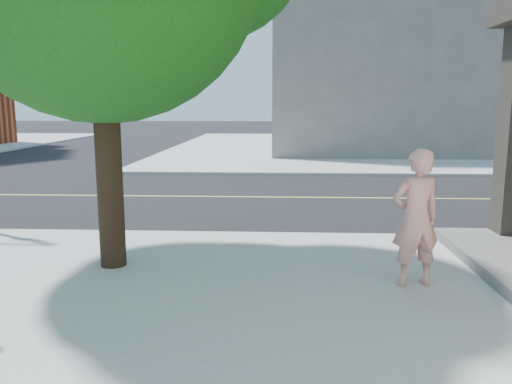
{
  "coord_description": "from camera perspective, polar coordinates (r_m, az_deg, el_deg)",
  "views": [
    {
      "loc": [
        5.42,
        -9.98,
        2.67
      ],
      "look_at": [
        5.03,
        -2.09,
        1.3
      ],
      "focal_mm": 35.8,
      "sensor_mm": 36.0,
      "label": 1
    }
  ],
  "objects": [
    {
      "name": "ground",
      "position": [
        11.67,
        -25.07,
        -4.34
      ],
      "size": [
        140.0,
        140.0,
        0.0
      ],
      "primitive_type": "plane",
      "color": "black",
      "rests_on": "ground"
    },
    {
      "name": "road_ew",
      "position": [
        15.69,
        -17.47,
        -0.4
      ],
      "size": [
        140.0,
        9.0,
        0.01
      ],
      "primitive_type": "cube",
      "color": "black",
      "rests_on": "ground"
    },
    {
      "name": "sidewalk_ne",
      "position": [
        32.61,
        17.17,
        4.81
      ],
      "size": [
        29.0,
        25.0,
        0.12
      ],
      "primitive_type": "cube",
      "color": "#ADADAC",
      "rests_on": "ground"
    },
    {
      "name": "filler_ne",
      "position": [
        33.41,
        18.46,
        17.01
      ],
      "size": [
        18.0,
        16.0,
        14.0
      ],
      "primitive_type": "cube",
      "color": "slate",
      "rests_on": "sidewalk_ne"
    },
    {
      "name": "man_on_phone",
      "position": [
        7.48,
        17.41,
        -2.8
      ],
      "size": [
        0.8,
        0.62,
        1.95
      ],
      "primitive_type": "imported",
      "rotation": [
        0.0,
        0.0,
        3.38
      ],
      "color": "pink",
      "rests_on": "sidewalk_se"
    }
  ]
}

